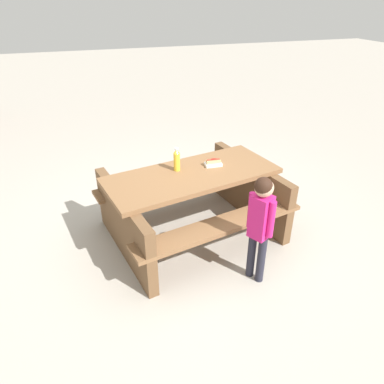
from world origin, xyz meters
The scene contains 5 objects.
ground_plane centered at (0.00, 0.00, 0.00)m, with size 30.00×30.00×0.00m, color #ADA599.
picnic_table centered at (0.00, 0.00, 0.44)m, with size 2.04×1.72×0.75m.
soda_bottle centered at (-0.13, 0.12, 0.87)m, with size 0.07×0.07×0.25m.
hotdog_tray centered at (0.28, 0.10, 0.78)m, with size 0.19×0.12×0.08m.
child_in_coat centered at (0.34, -0.88, 0.69)m, with size 0.21×0.24×1.08m.
Camera 1 is at (-1.03, -3.13, 2.40)m, focal length 33.24 mm.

